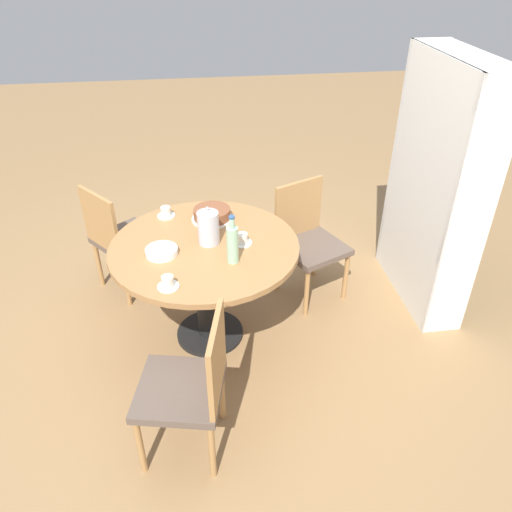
# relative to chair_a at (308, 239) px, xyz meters

# --- Properties ---
(ground_plane) EXTENTS (14.00, 14.00, 0.00)m
(ground_plane) POSITION_rel_chair_a_xyz_m (0.41, -0.76, -0.46)
(ground_plane) COLOR #937047
(dining_table) EXTENTS (1.16, 1.16, 0.73)m
(dining_table) POSITION_rel_chair_a_xyz_m (0.41, -0.76, 0.12)
(dining_table) COLOR black
(dining_table) RESTS_ON ground_plane
(chair_a) EXTENTS (0.56, 0.56, 0.85)m
(chair_a) POSITION_rel_chair_a_xyz_m (0.00, 0.00, 0.00)
(chair_a) COLOR #A87A47
(chair_a) RESTS_ON ground_plane
(chair_b) EXTENTS (0.59, 0.59, 0.85)m
(chair_b) POSITION_rel_chair_a_xyz_m (-0.21, -1.35, 0.00)
(chair_b) COLOR #A87A47
(chair_b) RESTS_ON ground_plane
(chair_c) EXTENTS (0.50, 0.50, 0.85)m
(chair_c) POSITION_rel_chair_a_xyz_m (1.27, -0.88, 0.00)
(chair_c) COLOR #A87A47
(chair_c) RESTS_ON ground_plane
(bookshelf) EXTENTS (0.95, 0.28, 1.73)m
(bookshelf) POSITION_rel_chair_a_xyz_m (0.13, 0.81, 0.39)
(bookshelf) COLOR silver
(bookshelf) RESTS_ON ground_plane
(coffee_pot) EXTENTS (0.13, 0.13, 0.25)m
(coffee_pot) POSITION_rel_chair_a_xyz_m (0.39, -0.73, 0.39)
(coffee_pot) COLOR silver
(coffee_pot) RESTS_ON dining_table
(water_bottle) EXTENTS (0.07, 0.07, 0.30)m
(water_bottle) POSITION_rel_chair_a_xyz_m (0.62, -0.60, 0.39)
(water_bottle) COLOR #99C6A3
(water_bottle) RESTS_ON dining_table
(cake_main) EXTENTS (0.27, 0.27, 0.08)m
(cake_main) POSITION_rel_chair_a_xyz_m (0.11, -0.69, 0.31)
(cake_main) COLOR white
(cake_main) RESTS_ON dining_table
(cup_a) EXTENTS (0.12, 0.12, 0.07)m
(cup_a) POSITION_rel_chair_a_xyz_m (0.43, -0.53, 0.30)
(cup_a) COLOR silver
(cup_a) RESTS_ON dining_table
(cup_b) EXTENTS (0.12, 0.12, 0.07)m
(cup_b) POSITION_rel_chair_a_xyz_m (0.02, -0.99, 0.30)
(cup_b) COLOR silver
(cup_b) RESTS_ON dining_table
(cup_c) EXTENTS (0.12, 0.12, 0.07)m
(cup_c) POSITION_rel_chair_a_xyz_m (0.82, -0.97, 0.30)
(cup_c) COLOR silver
(cup_c) RESTS_ON dining_table
(plate_stack) EXTENTS (0.19, 0.19, 0.04)m
(plate_stack) POSITION_rel_chair_a_xyz_m (0.49, -1.01, 0.29)
(plate_stack) COLOR white
(plate_stack) RESTS_ON dining_table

